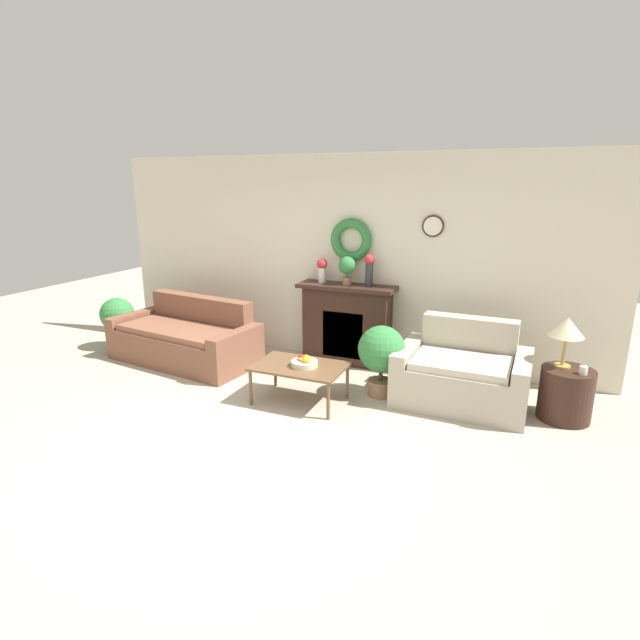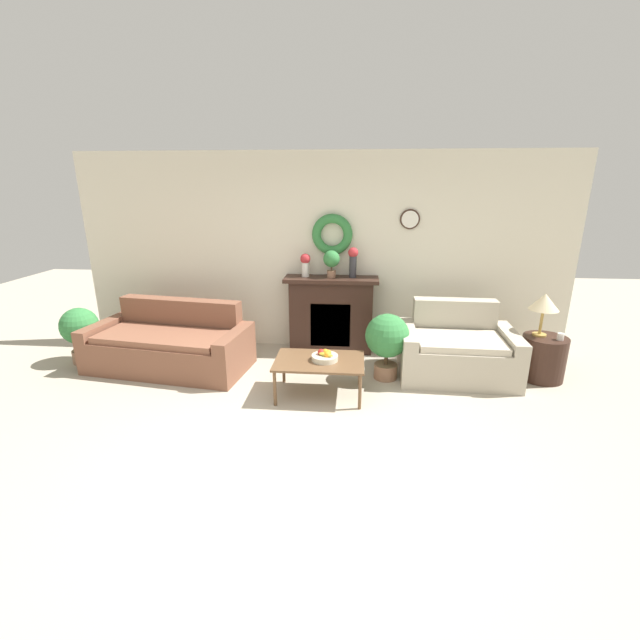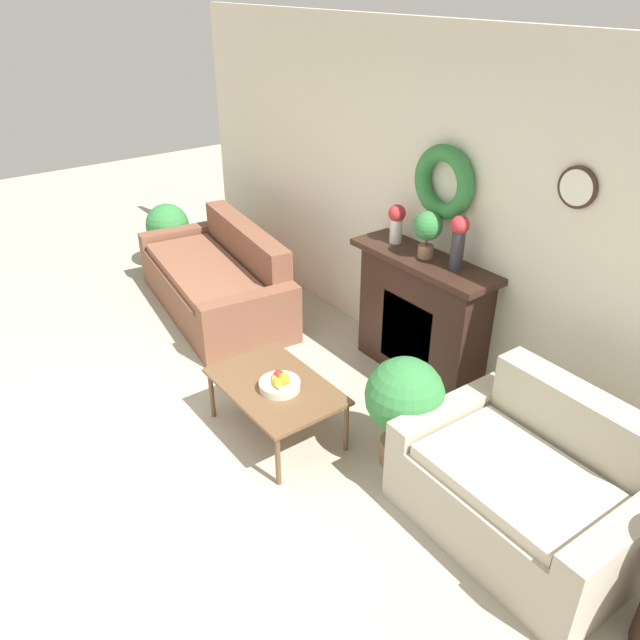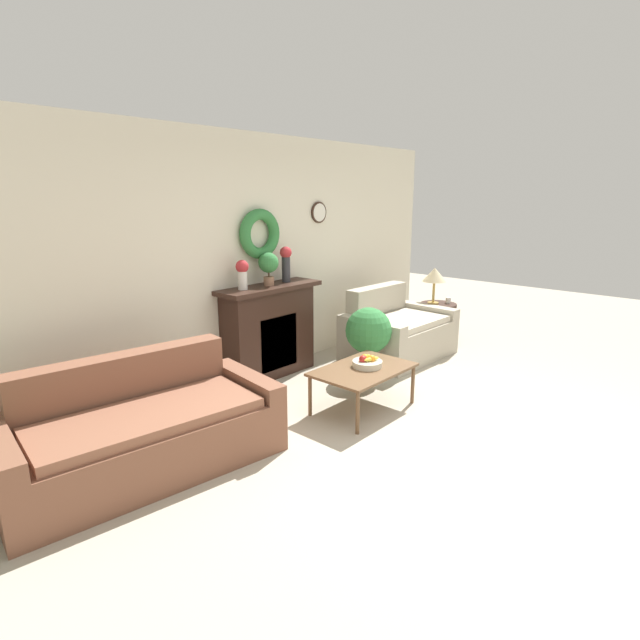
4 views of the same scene
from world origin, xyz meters
name	(u,v)px [view 2 (image 2 of 4)]	position (x,y,z in m)	size (l,w,h in m)	color
ground_plane	(296,455)	(0.00, 0.00, 0.00)	(16.00, 16.00, 0.00)	#ADA38E
wall_back	(322,253)	(0.01, 2.73, 1.36)	(6.80, 0.19, 2.70)	beige
fireplace	(331,314)	(0.15, 2.53, 0.54)	(1.28, 0.41, 1.06)	#331E16
couch_left	(170,345)	(-1.87, 1.76, 0.30)	(2.11, 1.19, 0.83)	brown
loveseat_right	(456,351)	(1.74, 1.84, 0.31)	(1.40, 0.99, 0.88)	#B2A893
coffee_table	(319,363)	(0.10, 1.15, 0.39)	(0.98, 0.65, 0.42)	brown
fruit_bowl	(325,356)	(0.16, 1.15, 0.47)	(0.29, 0.29, 0.12)	beige
side_table_by_loveseat	(543,358)	(2.76, 1.82, 0.27)	(0.51, 0.51, 0.53)	#331E16
table_lamp	(544,303)	(2.70, 1.87, 0.94)	(0.34, 0.34, 0.52)	#B28E42
mug	(560,337)	(2.88, 1.73, 0.58)	(0.07, 0.07, 0.08)	silver
vase_on_mantel_left	(305,263)	(-0.21, 2.53, 1.25)	(0.14, 0.14, 0.32)	silver
vase_on_mantel_right	(353,260)	(0.43, 2.53, 1.30)	(0.14, 0.14, 0.41)	#2D2D33
potted_plant_on_mantel	(332,260)	(0.15, 2.51, 1.30)	(0.22, 0.22, 0.37)	#8E664C
potted_plant_floor_by_couch	(80,330)	(-3.10, 1.81, 0.46)	(0.48, 0.48, 0.75)	#8E664C
potted_plant_floor_by_loveseat	(387,339)	(0.87, 1.66, 0.51)	(0.53, 0.53, 0.81)	#8E664C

